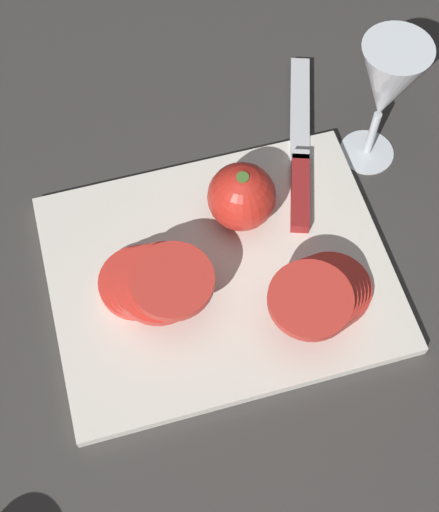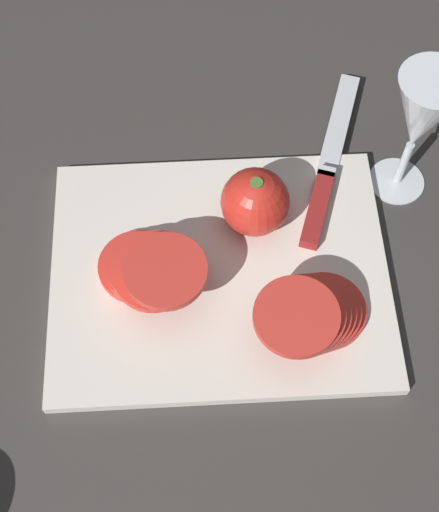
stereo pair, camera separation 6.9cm
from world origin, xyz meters
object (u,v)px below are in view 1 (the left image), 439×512
at_px(tomato_slice_stack_near, 155,281).
at_px(whole_tomato, 242,197).
at_px(wine_glass, 387,87).
at_px(tomato_slice_stack_far, 321,294).
at_px(knife, 300,172).

bearing_deg(tomato_slice_stack_near, whole_tomato, 31.56).
height_order(wine_glass, whole_tomato, wine_glass).
bearing_deg(wine_glass, tomato_slice_stack_far, -124.94).
distance_m(whole_tomato, tomato_slice_stack_near, 0.12).
bearing_deg(knife, tomato_slice_stack_near, 136.63).
bearing_deg(wine_glass, knife, -168.99).
height_order(knife, tomato_slice_stack_near, tomato_slice_stack_near).
distance_m(tomato_slice_stack_near, tomato_slice_stack_far, 0.16).
relative_size(whole_tomato, knife, 0.31).
bearing_deg(tomato_slice_stack_near, wine_glass, 22.91).
distance_m(knife, tomato_slice_stack_near, 0.21).
distance_m(wine_glass, whole_tomato, 0.18).
xyz_separation_m(wine_glass, whole_tomato, (-0.16, -0.05, -0.06)).
bearing_deg(knife, wine_glass, -60.33).
relative_size(knife, tomato_slice_stack_far, 2.03).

